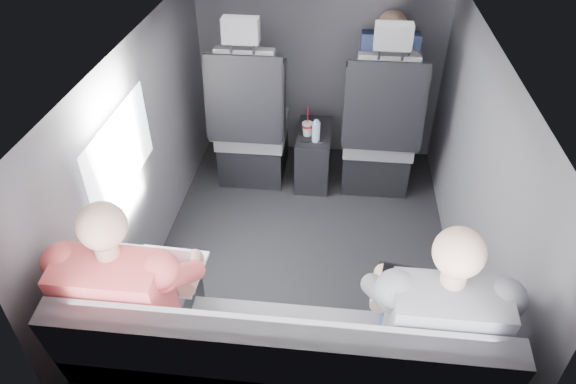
# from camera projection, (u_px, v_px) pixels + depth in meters

# --- Properties ---
(floor) EXTENTS (2.60, 2.60, 0.00)m
(floor) POSITION_uv_depth(u_px,v_px,m) (303.00, 258.00, 3.20)
(floor) COLOR black
(floor) RESTS_ON ground
(ceiling) EXTENTS (2.60, 2.60, 0.00)m
(ceiling) POSITION_uv_depth(u_px,v_px,m) (308.00, 48.00, 2.39)
(ceiling) COLOR #B2B2AD
(ceiling) RESTS_ON panel_back
(panel_left) EXTENTS (0.02, 2.60, 1.35)m
(panel_left) POSITION_uv_depth(u_px,v_px,m) (145.00, 158.00, 2.88)
(panel_left) COLOR #56565B
(panel_left) RESTS_ON floor
(panel_right) EXTENTS (0.02, 2.60, 1.35)m
(panel_right) POSITION_uv_depth(u_px,v_px,m) (474.00, 178.00, 2.72)
(panel_right) COLOR #56565B
(panel_right) RESTS_ON floor
(panel_front) EXTENTS (1.80, 0.02, 1.35)m
(panel_front) POSITION_uv_depth(u_px,v_px,m) (319.00, 71.00, 3.83)
(panel_front) COLOR #56565B
(panel_front) RESTS_ON floor
(panel_back) EXTENTS (1.80, 0.02, 1.35)m
(panel_back) POSITION_uv_depth(u_px,v_px,m) (274.00, 379.00, 1.76)
(panel_back) COLOR #56565B
(panel_back) RESTS_ON floor
(side_window) EXTENTS (0.02, 0.75, 0.42)m
(side_window) POSITION_uv_depth(u_px,v_px,m) (121.00, 153.00, 2.50)
(side_window) COLOR white
(side_window) RESTS_ON panel_left
(seatbelt) EXTENTS (0.35, 0.11, 0.59)m
(seatbelt) POSITION_uv_depth(u_px,v_px,m) (386.00, 96.00, 3.22)
(seatbelt) COLOR black
(seatbelt) RESTS_ON front_seat_right
(front_seat_left) EXTENTS (0.52, 0.58, 1.26)m
(front_seat_left) POSITION_uv_depth(u_px,v_px,m) (251.00, 131.00, 3.67)
(front_seat_left) COLOR black
(front_seat_left) RESTS_ON floor
(front_seat_right) EXTENTS (0.52, 0.58, 1.26)m
(front_seat_right) POSITION_uv_depth(u_px,v_px,m) (378.00, 138.00, 3.59)
(front_seat_right) COLOR black
(front_seat_right) RESTS_ON floor
(center_console) EXTENTS (0.24, 0.48, 0.41)m
(center_console) POSITION_uv_depth(u_px,v_px,m) (314.00, 155.00, 3.78)
(center_console) COLOR black
(center_console) RESTS_ON floor
(rear_bench) EXTENTS (1.60, 0.57, 0.92)m
(rear_bench) POSITION_uv_depth(u_px,v_px,m) (283.00, 380.00, 2.17)
(rear_bench) COLOR slate
(rear_bench) RESTS_ON floor
(soda_cup) EXTENTS (0.08, 0.08, 0.23)m
(soda_cup) POSITION_uv_depth(u_px,v_px,m) (307.00, 129.00, 3.57)
(soda_cup) COLOR white
(soda_cup) RESTS_ON center_console
(water_bottle) EXTENTS (0.06, 0.06, 0.16)m
(water_bottle) POSITION_uv_depth(u_px,v_px,m) (316.00, 131.00, 3.51)
(water_bottle) COLOR #9EBDD6
(water_bottle) RESTS_ON center_console
(laptop_white) EXTENTS (0.33, 0.31, 0.24)m
(laptop_white) POSITION_uv_depth(u_px,v_px,m) (163.00, 268.00, 2.25)
(laptop_white) COLOR white
(laptop_white) RESTS_ON passenger_rear_left
(laptop_black) EXTENTS (0.37, 0.36, 0.24)m
(laptop_black) POSITION_uv_depth(u_px,v_px,m) (417.00, 291.00, 2.14)
(laptop_black) COLOR black
(laptop_black) RESTS_ON passenger_rear_right
(passenger_rear_left) EXTENTS (0.49, 0.61, 1.20)m
(passenger_rear_left) POSITION_uv_depth(u_px,v_px,m) (138.00, 301.00, 2.11)
(passenger_rear_left) COLOR #2D2D31
(passenger_rear_left) RESTS_ON rear_bench
(passenger_rear_right) EXTENTS (0.49, 0.61, 1.20)m
(passenger_rear_right) POSITION_uv_depth(u_px,v_px,m) (430.00, 326.00, 2.01)
(passenger_rear_right) COLOR navy
(passenger_rear_right) RESTS_ON rear_bench
(passenger_front_right) EXTENTS (0.39, 0.39, 0.77)m
(passenger_front_right) POSITION_uv_depth(u_px,v_px,m) (386.00, 76.00, 3.59)
(passenger_front_right) COLOR navy
(passenger_front_right) RESTS_ON front_seat_right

